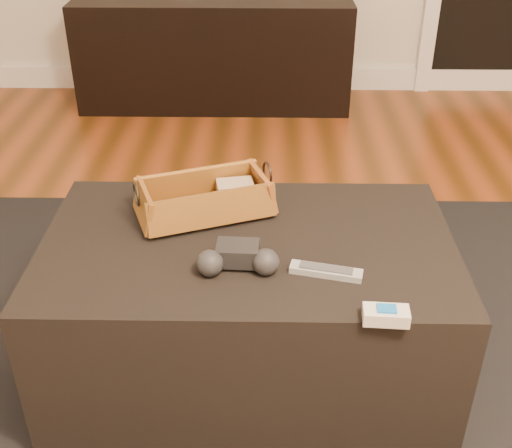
{
  "coord_description": "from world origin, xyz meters",
  "views": [
    {
      "loc": [
        -0.04,
        -0.86,
        1.28
      ],
      "look_at": [
        -0.06,
        0.42,
        0.49
      ],
      "focal_mm": 45.0,
      "sensor_mm": 36.0,
      "label": 1
    }
  ],
  "objects_px": {
    "wicker_basket": "(205,200)",
    "cream_gadget": "(386,315)",
    "ottoman": "(248,309)",
    "silver_remote": "(326,271)",
    "game_controller": "(238,259)",
    "tv_remote": "(200,210)",
    "media_cabinet": "(215,52)"
  },
  "relations": [
    {
      "from": "wicker_basket",
      "to": "cream_gadget",
      "type": "relative_size",
      "value": 3.99
    },
    {
      "from": "ottoman",
      "to": "silver_remote",
      "type": "distance_m",
      "value": 0.31
    },
    {
      "from": "wicker_basket",
      "to": "cream_gadget",
      "type": "distance_m",
      "value": 0.58
    },
    {
      "from": "cream_gadget",
      "to": "game_controller",
      "type": "bearing_deg",
      "value": 150.66
    },
    {
      "from": "silver_remote",
      "to": "game_controller",
      "type": "bearing_deg",
      "value": 176.19
    },
    {
      "from": "tv_remote",
      "to": "silver_remote",
      "type": "height_order",
      "value": "tv_remote"
    },
    {
      "from": "silver_remote",
      "to": "tv_remote",
      "type": "bearing_deg",
      "value": 141.53
    },
    {
      "from": "wicker_basket",
      "to": "silver_remote",
      "type": "height_order",
      "value": "wicker_basket"
    },
    {
      "from": "wicker_basket",
      "to": "silver_remote",
      "type": "bearing_deg",
      "value": -41.61
    },
    {
      "from": "media_cabinet",
      "to": "cream_gadget",
      "type": "height_order",
      "value": "media_cabinet"
    },
    {
      "from": "wicker_basket",
      "to": "game_controller",
      "type": "distance_m",
      "value": 0.26
    },
    {
      "from": "tv_remote",
      "to": "wicker_basket",
      "type": "xyz_separation_m",
      "value": [
        0.01,
        0.02,
        0.02
      ]
    },
    {
      "from": "media_cabinet",
      "to": "silver_remote",
      "type": "relative_size",
      "value": 8.53
    },
    {
      "from": "game_controller",
      "to": "cream_gadget",
      "type": "distance_m",
      "value": 0.35
    },
    {
      "from": "tv_remote",
      "to": "game_controller",
      "type": "xyz_separation_m",
      "value": [
        0.11,
        -0.23,
        0.01
      ]
    },
    {
      "from": "tv_remote",
      "to": "media_cabinet",
      "type": "bearing_deg",
      "value": 66.71
    },
    {
      "from": "wicker_basket",
      "to": "game_controller",
      "type": "relative_size",
      "value": 2.02
    },
    {
      "from": "tv_remote",
      "to": "cream_gadget",
      "type": "relative_size",
      "value": 1.9
    },
    {
      "from": "wicker_basket",
      "to": "silver_remote",
      "type": "xyz_separation_m",
      "value": [
        0.29,
        -0.26,
        -0.03
      ]
    },
    {
      "from": "silver_remote",
      "to": "cream_gadget",
      "type": "xyz_separation_m",
      "value": [
        0.11,
        -0.16,
        0.01
      ]
    },
    {
      "from": "wicker_basket",
      "to": "cream_gadget",
      "type": "height_order",
      "value": "wicker_basket"
    },
    {
      "from": "tv_remote",
      "to": "game_controller",
      "type": "height_order",
      "value": "game_controller"
    },
    {
      "from": "tv_remote",
      "to": "game_controller",
      "type": "relative_size",
      "value": 0.96
    },
    {
      "from": "game_controller",
      "to": "media_cabinet",
      "type": "bearing_deg",
      "value": 95.66
    },
    {
      "from": "media_cabinet",
      "to": "game_controller",
      "type": "relative_size",
      "value": 7.52
    },
    {
      "from": "media_cabinet",
      "to": "game_controller",
      "type": "xyz_separation_m",
      "value": [
        0.22,
        -2.19,
        0.18
      ]
    },
    {
      "from": "tv_remote",
      "to": "silver_remote",
      "type": "bearing_deg",
      "value": -64.98
    },
    {
      "from": "media_cabinet",
      "to": "wicker_basket",
      "type": "xyz_separation_m",
      "value": [
        0.12,
        -1.94,
        0.19
      ]
    },
    {
      "from": "tv_remote",
      "to": "game_controller",
      "type": "distance_m",
      "value": 0.25
    },
    {
      "from": "wicker_basket",
      "to": "game_controller",
      "type": "bearing_deg",
      "value": -68.91
    },
    {
      "from": "ottoman",
      "to": "silver_remote",
      "type": "xyz_separation_m",
      "value": [
        0.18,
        -0.13,
        0.22
      ]
    },
    {
      "from": "silver_remote",
      "to": "cream_gadget",
      "type": "bearing_deg",
      "value": -55.68
    }
  ]
}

